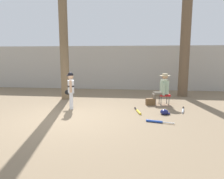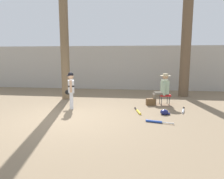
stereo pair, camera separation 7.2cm
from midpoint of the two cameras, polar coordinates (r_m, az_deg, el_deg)
ground_plane at (r=6.45m, az=-11.85°, el=-7.69°), size 60.00×60.00×0.00m
concrete_back_wall at (r=11.88m, az=-2.74°, el=6.06°), size 18.00×0.36×2.42m
tree_near_player at (r=9.23m, az=-12.89°, el=16.03°), size 0.49×0.49×6.46m
tree_behind_spectator at (r=10.08m, az=19.86°, el=9.81°), size 0.64×0.64×4.74m
young_ballplayer at (r=7.42m, az=-11.05°, el=0.43°), size 0.46×0.56×1.31m
folding_stool at (r=8.20m, az=14.58°, el=-1.57°), size 0.45×0.45×0.41m
seated_spectator at (r=8.13m, az=13.98°, el=0.34°), size 0.67×0.54×1.20m
handbag_beside_stool at (r=8.02m, az=10.90°, el=-3.37°), size 0.37×0.24×0.26m
bat_yellow_trainer at (r=6.94m, az=7.57°, el=-6.08°), size 0.24×0.78×0.07m
bat_blue_youth at (r=6.00m, az=12.42°, el=-8.67°), size 0.77×0.24×0.07m
bat_aluminum_silver at (r=7.41m, az=19.33°, el=-5.55°), size 0.24×0.76×0.07m
batting_helmet_navy at (r=6.87m, az=14.58°, el=-6.09°), size 0.31×0.24×0.18m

